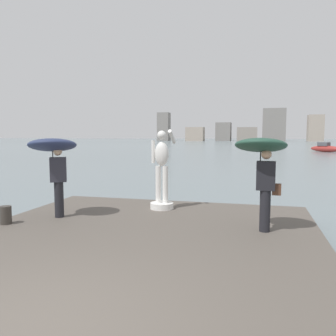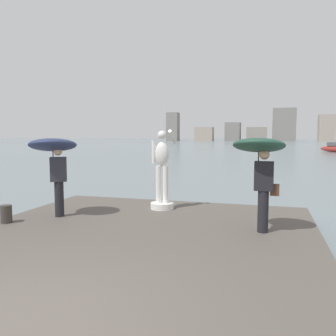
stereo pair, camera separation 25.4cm
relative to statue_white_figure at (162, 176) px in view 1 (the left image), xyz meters
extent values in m
plane|color=slate|center=(0.23, 33.95, -1.30)|extent=(400.00, 400.00, 0.00)
cube|color=#564F47|center=(0.23, -3.92, -1.10)|extent=(7.26, 10.25, 0.40)
cylinder|color=white|center=(0.00, -0.01, -0.82)|extent=(0.63, 0.63, 0.17)
cylinder|color=white|center=(-0.10, -0.01, -0.23)|extent=(0.15, 0.15, 1.01)
cylinder|color=white|center=(0.10, -0.01, -0.23)|extent=(0.15, 0.15, 1.01)
ellipsoid|color=white|center=(0.00, -0.01, 0.61)|extent=(0.38, 0.26, 0.66)
sphere|color=white|center=(0.00, -0.01, 1.12)|extent=(0.24, 0.24, 0.24)
cylinder|color=white|center=(-0.24, -0.01, 0.67)|extent=(0.10, 0.10, 0.62)
cylinder|color=white|center=(0.22, 0.26, 1.07)|extent=(0.10, 0.59, 0.40)
cylinder|color=black|center=(-2.19, -1.57, -0.46)|extent=(0.22, 0.22, 0.88)
cube|color=#2D2D38|center=(-2.19, -1.57, 0.28)|extent=(0.45, 0.39, 0.60)
sphere|color=beige|center=(-2.19, -1.57, 0.72)|extent=(0.21, 0.21, 0.21)
cylinder|color=#262626|center=(-2.32, -1.59, 0.57)|extent=(0.02, 0.02, 0.48)
ellipsoid|color=navy|center=(-2.32, -1.59, 0.87)|extent=(1.56, 1.58, 0.46)
cylinder|color=black|center=(2.69, -1.63, -0.46)|extent=(0.22, 0.22, 0.88)
cube|color=black|center=(2.69, -1.63, 0.28)|extent=(0.39, 0.26, 0.60)
sphere|color=tan|center=(2.69, -1.63, 0.72)|extent=(0.21, 0.21, 0.21)
cylinder|color=#262626|center=(2.57, -1.59, 0.58)|extent=(0.02, 0.02, 0.51)
ellipsoid|color=#234738|center=(2.57, -1.59, 0.91)|extent=(1.12, 1.15, 0.44)
cube|color=#513323|center=(2.91, -1.62, 0.00)|extent=(0.18, 0.11, 0.24)
cylinder|color=#38332D|center=(-3.01, -2.46, -0.70)|extent=(0.26, 0.26, 0.41)
ellipsoid|color=#9E2D28|center=(12.12, 44.79, -0.85)|extent=(4.31, 4.27, 0.90)
cube|color=#4C4C51|center=(11.86, 45.05, -0.19)|extent=(1.74, 1.73, 0.54)
cube|color=gray|center=(-37.07, 137.75, 4.76)|extent=(5.02, 4.65, 12.13)
cube|color=#A89989|center=(-22.42, 133.25, 1.53)|extent=(7.31, 5.47, 5.67)
cube|color=gray|center=(-11.28, 139.12, 2.51)|extent=(6.11, 7.55, 7.63)
cube|color=gray|center=(-1.49, 139.88, 1.52)|extent=(8.15, 7.95, 5.64)
cube|color=gray|center=(9.11, 139.69, 5.31)|extent=(8.98, 5.66, 13.22)
cube|color=#A89989|center=(24.51, 136.85, 3.83)|extent=(5.66, 5.76, 10.27)
camera|label=1|loc=(2.49, -9.03, 1.12)|focal=37.01mm
camera|label=2|loc=(2.74, -8.97, 1.12)|focal=37.01mm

